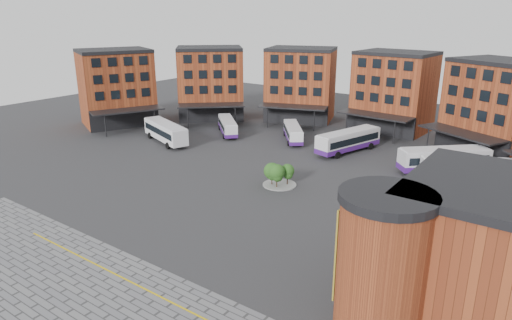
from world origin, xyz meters
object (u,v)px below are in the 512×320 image
Objects in this scene: tree_island at (278,173)px; bus_c at (293,132)px; bus_a at (165,131)px; bus_e at (444,159)px; bus_f at (469,171)px; bus_d at (348,141)px; blue_car at (371,316)px; bus_b at (228,126)px.

bus_c is (-9.70, 19.74, -0.28)m from tree_island.
bus_e reaches higher than bus_a.
bus_e is at bearing -152.62° from bus_f.
bus_a is at bearing -138.37° from bus_d.
bus_c is at bearing 51.44° from blue_car.
blue_car is at bearing -97.90° from bus_a.
tree_island is 24.99m from bus_f.
blue_car is at bearing -42.91° from tree_island.
tree_island reaches higher than blue_car.
bus_d is at bearing 40.62° from blue_car.
bus_c is at bearing -32.25° from bus_b.
bus_f reaches higher than bus_c.
bus_e is 2.52× the size of blue_car.
bus_f is at bearing -58.82° from bus_a.
blue_car is (42.22, -35.63, -0.80)m from bus_b.
bus_a is at bearing 75.62° from blue_car.
bus_a reaches higher than bus_b.
bus_a is 47.56m from bus_f.
bus_c reaches higher than blue_car.
blue_car is (4.53, -36.94, -1.19)m from bus_e.
bus_f reaches higher than tree_island.
bus_b is 55.25m from blue_car.
bus_d is at bearing -44.81° from bus_a.
bus_f is (41.54, -1.33, 0.30)m from bus_b.
bus_a is at bearing -179.85° from bus_c.
bus_b is at bearing 156.17° from bus_c.
tree_island is at bearing -84.61° from bus_e.
bus_a is 2.80× the size of blue_car.
bus_a is 44.41m from bus_e.
bus_f is (18.83, -3.88, -0.05)m from bus_d.
bus_b is 0.75× the size of bus_f.
bus_c is at bearing -137.07° from bus_e.
bus_b reaches higher than blue_car.
tree_island reaches higher than bus_c.
bus_e is at bearing -42.31° from bus_c.
bus_d is 42.88m from blue_car.
bus_e is 0.94× the size of bus_f.
bus_d is 2.86× the size of blue_car.
bus_d is 1.06× the size of bus_f.
blue_car is at bearing -86.86° from bus_b.
bus_f is at bearing 4.83° from bus_d.
bus_f is 34.32m from blue_car.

